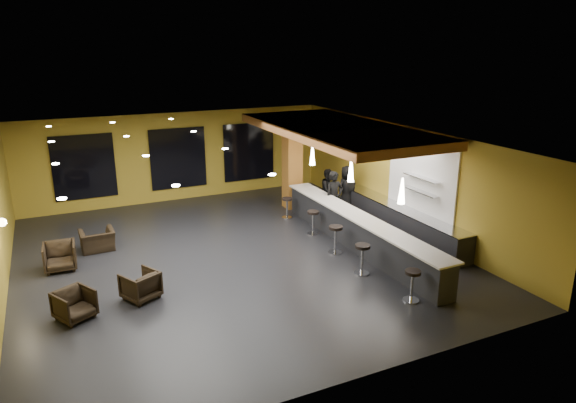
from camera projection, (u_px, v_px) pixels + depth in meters
name	position (u px, v px, depth m)	size (l,w,h in m)	color
floor	(235.00, 258.00, 15.26)	(12.00, 13.00, 0.10)	black
ceiling	(231.00, 138.00, 14.20)	(12.00, 13.00, 0.10)	black
wall_back	(177.00, 157.00, 20.38)	(12.00, 0.10, 3.50)	olive
wall_front	(357.00, 298.00, 9.07)	(12.00, 0.10, 3.50)	olive
wall_right	(403.00, 177.00, 17.21)	(0.10, 13.00, 3.50)	olive
wood_soffit	(337.00, 130.00, 16.75)	(3.60, 8.00, 0.28)	#96592B
window_left	(84.00, 167.00, 18.87)	(2.20, 0.06, 2.40)	black
window_center	(178.00, 158.00, 20.30)	(2.20, 0.06, 2.40)	black
window_right	(249.00, 152.00, 21.53)	(2.20, 0.06, 2.40)	black
tile_backsplash	(421.00, 177.00, 16.23)	(0.06, 3.20, 2.40)	white
bar_counter	(357.00, 233.00, 15.73)	(0.60, 8.00, 1.00)	black
bar_top	(358.00, 216.00, 15.57)	(0.78, 8.10, 0.05)	beige
prep_counter	(400.00, 221.00, 17.00)	(0.70, 6.00, 0.86)	black
prep_top	(401.00, 208.00, 16.87)	(0.72, 6.00, 0.03)	silver
wall_shelf_lower	(421.00, 191.00, 16.12)	(0.30, 1.50, 0.03)	silver
wall_shelf_upper	(422.00, 178.00, 15.99)	(0.30, 1.50, 0.03)	silver
column	(292.00, 163.00, 19.33)	(0.60, 0.60, 3.50)	#925A20
wall_sconce	(2.00, 222.00, 12.73)	(0.22, 0.22, 0.22)	#FFE5B2
pendant_0	(402.00, 191.00, 13.46)	(0.20, 0.20, 0.70)	white
pendant_1	(351.00, 170.00, 15.61)	(0.20, 0.20, 0.70)	white
pendant_2	(312.00, 155.00, 17.77)	(0.20, 0.20, 0.70)	white
staff_a	(334.00, 198.00, 17.81)	(0.68, 0.45, 1.86)	black
staff_b	(329.00, 190.00, 19.23)	(0.77, 0.60, 1.59)	black
staff_c	(347.00, 189.00, 18.99)	(0.87, 0.56, 1.77)	black
armchair_a	(74.00, 305.00, 11.70)	(0.75, 0.78, 0.71)	black
armchair_b	(140.00, 285.00, 12.62)	(0.77, 0.79, 0.72)	black
armchair_c	(60.00, 256.00, 14.24)	(0.83, 0.86, 0.78)	black
armchair_d	(97.00, 240.00, 15.61)	(0.98, 0.86, 0.64)	black
bar_stool_0	(412.00, 282.00, 12.46)	(0.41, 0.41, 0.81)	silver
bar_stool_1	(362.00, 255.00, 13.93)	(0.43, 0.43, 0.85)	silver
bar_stool_2	(335.00, 236.00, 15.33)	(0.43, 0.43, 0.85)	silver
bar_stool_3	(313.00, 219.00, 16.87)	(0.40, 0.40, 0.80)	silver
bar_stool_4	(287.00, 205.00, 18.46)	(0.38, 0.38, 0.76)	silver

